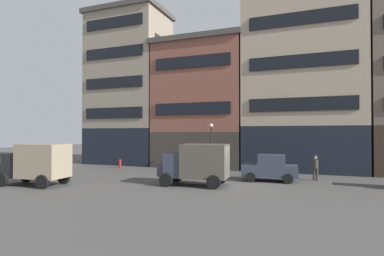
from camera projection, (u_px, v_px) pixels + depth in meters
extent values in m
plane|color=#4C4947|center=(225.00, 186.00, 19.36)|extent=(120.00, 120.00, 0.00)
cube|color=black|center=(129.00, 146.00, 34.26)|extent=(8.07, 5.68, 3.81)
cube|color=gray|center=(129.00, 73.00, 34.39)|extent=(8.07, 5.68, 12.39)
cube|color=#47423D|center=(129.00, 15.00, 34.49)|extent=(8.57, 6.18, 0.50)
cube|color=black|center=(113.00, 113.00, 31.62)|extent=(6.78, 0.12, 1.10)
cube|color=black|center=(113.00, 83.00, 31.67)|extent=(6.78, 0.12, 1.10)
cube|color=black|center=(114.00, 53.00, 31.72)|extent=(6.78, 0.12, 1.10)
cube|color=black|center=(114.00, 23.00, 31.77)|extent=(6.78, 0.12, 1.10)
cube|color=#38332D|center=(202.00, 149.00, 31.13)|extent=(8.79, 5.68, 3.40)
cube|color=brown|center=(202.00, 89.00, 31.23)|extent=(8.79, 5.68, 8.64)
cube|color=#47423D|center=(202.00, 44.00, 31.30)|extent=(9.29, 6.18, 0.50)
cube|color=black|center=(192.00, 109.00, 28.50)|extent=(7.39, 0.12, 1.10)
cube|color=black|center=(192.00, 62.00, 28.56)|extent=(7.39, 0.12, 1.10)
cube|color=black|center=(302.00, 148.00, 27.67)|extent=(9.94, 5.68, 3.90)
cube|color=tan|center=(302.00, 49.00, 27.81)|extent=(9.94, 5.68, 13.97)
cube|color=black|center=(301.00, 104.00, 25.03)|extent=(8.35, 0.12, 1.10)
cube|color=black|center=(301.00, 61.00, 25.09)|extent=(8.35, 0.12, 1.10)
cube|color=black|center=(301.00, 18.00, 25.14)|extent=(8.35, 0.12, 1.10)
cube|color=black|center=(20.00, 165.00, 19.93)|extent=(1.56, 1.83, 1.50)
cube|color=black|center=(11.00, 169.00, 20.12)|extent=(1.04, 1.53, 0.80)
cube|color=gray|center=(44.00, 161.00, 19.45)|extent=(2.97, 2.16, 2.10)
cube|color=silver|center=(15.00, 161.00, 20.06)|extent=(0.32, 1.37, 0.64)
cylinder|color=black|center=(2.00, 180.00, 19.13)|extent=(0.86, 0.30, 0.84)
cylinder|color=black|center=(26.00, 176.00, 20.96)|extent=(0.86, 0.30, 0.84)
cylinder|color=black|center=(42.00, 182.00, 18.31)|extent=(0.86, 0.30, 0.84)
cylinder|color=black|center=(64.00, 177.00, 20.14)|extent=(0.86, 0.30, 0.84)
cube|color=#333847|center=(178.00, 165.00, 19.85)|extent=(1.54, 1.81, 1.50)
cube|color=#333847|center=(168.00, 169.00, 20.04)|extent=(1.02, 1.52, 0.80)
cube|color=#4C473D|center=(205.00, 161.00, 19.34)|extent=(2.95, 2.13, 2.10)
cube|color=silver|center=(171.00, 161.00, 19.98)|extent=(0.31, 1.37, 0.64)
cylinder|color=black|center=(166.00, 180.00, 19.05)|extent=(0.86, 0.29, 0.84)
cylinder|color=black|center=(176.00, 176.00, 20.87)|extent=(0.86, 0.29, 0.84)
cylinder|color=black|center=(213.00, 182.00, 18.20)|extent=(0.86, 0.29, 0.84)
cylinder|color=black|center=(220.00, 178.00, 20.02)|extent=(0.86, 0.29, 0.84)
cube|color=#333847|center=(270.00, 171.00, 21.28)|extent=(3.82, 1.90, 0.80)
cube|color=#333847|center=(272.00, 160.00, 21.25)|extent=(1.91, 1.58, 0.70)
cube|color=silver|center=(259.00, 161.00, 21.49)|extent=(0.44, 1.34, 0.56)
cylinder|color=black|center=(251.00, 177.00, 20.81)|extent=(0.67, 0.23, 0.66)
cylinder|color=black|center=(253.00, 174.00, 22.42)|extent=(0.67, 0.23, 0.66)
cylinder|color=black|center=(288.00, 179.00, 20.13)|extent=(0.67, 0.23, 0.66)
cylinder|color=black|center=(288.00, 176.00, 21.74)|extent=(0.67, 0.23, 0.66)
cube|color=gray|center=(35.00, 164.00, 25.46)|extent=(3.86, 2.01, 0.80)
cube|color=gray|center=(33.00, 155.00, 25.51)|extent=(1.95, 1.63, 0.70)
cube|color=silver|center=(42.00, 157.00, 25.29)|extent=(0.48, 1.34, 0.56)
cylinder|color=black|center=(54.00, 169.00, 25.96)|extent=(0.68, 0.25, 0.66)
cylinder|color=black|center=(39.00, 171.00, 24.34)|extent=(0.68, 0.25, 0.66)
cylinder|color=black|center=(30.00, 168.00, 26.57)|extent=(0.68, 0.25, 0.66)
cylinder|color=black|center=(14.00, 170.00, 24.95)|extent=(0.68, 0.25, 0.66)
cylinder|color=#38332D|center=(314.00, 174.00, 21.64)|extent=(0.16, 0.16, 0.85)
cylinder|color=#38332D|center=(317.00, 174.00, 21.57)|extent=(0.16, 0.16, 0.85)
cylinder|color=#38332D|center=(315.00, 164.00, 21.62)|extent=(0.51, 0.51, 0.62)
sphere|color=tan|center=(315.00, 158.00, 21.62)|extent=(0.22, 0.22, 0.22)
cylinder|color=#38332D|center=(315.00, 156.00, 21.62)|extent=(0.28, 0.28, 0.02)
cylinder|color=#38332D|center=(315.00, 155.00, 21.63)|extent=(0.18, 0.18, 0.09)
cylinder|color=black|center=(211.00, 149.00, 26.55)|extent=(0.12, 0.12, 3.80)
sphere|color=silver|center=(211.00, 125.00, 26.58)|extent=(0.32, 0.32, 0.32)
cylinder|color=maroon|center=(120.00, 164.00, 29.26)|extent=(0.24, 0.24, 0.70)
sphere|color=maroon|center=(120.00, 160.00, 29.27)|extent=(0.22, 0.22, 0.22)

